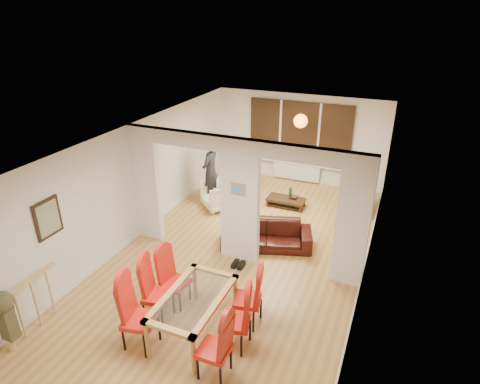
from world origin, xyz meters
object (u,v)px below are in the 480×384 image
Objects in this scene: dining_table at (194,315)px; dining_chair_rc at (247,296)px; bowl at (293,197)px; person at (210,171)px; dining_chair_la at (139,316)px; bottle at (290,192)px; dining_chair_rb at (235,318)px; dining_chair_ra at (214,346)px; dining_chair_lb at (157,292)px; coffee_table at (286,202)px; dining_chair_lc at (175,279)px; armchair at (219,195)px; television at (359,199)px; sofa at (266,235)px.

dining_chair_rc is at bearing 38.91° from dining_table.
person is at bearing -165.14° from bowl.
dining_chair_la is 1.72m from dining_chair_rc.
bottle reaches higher than bowl.
dining_chair_rb reaches higher than bottle.
dining_chair_ra is 0.99× the size of dining_chair_rb.
dining_chair_ra is 5.67m from bottle.
dining_chair_lb is 1.10× the size of coffee_table.
person reaches higher than dining_chair_ra.
coffee_table is (-0.66, 4.38, -0.42)m from dining_chair_rc.
dining_chair_lc is 3.54× the size of bottle.
dining_chair_rc is at bearing 6.77° from dining_chair_lb.
dining_chair_rc is (1.32, 1.10, -0.04)m from dining_chair_la.
armchair is at bearing 103.66° from dining_chair_rb.
dining_chair_lb is 4.21m from armchair.
dining_table is 4.88m from person.
dining_chair_rb is at bearing -84.25° from bowl.
television is (2.45, 6.02, -0.28)m from dining_chair_la.
dining_chair_la is 0.67× the size of person.
dining_chair_rc is at bearing -81.47° from coffee_table.
dining_chair_lc is (0.08, 0.43, -0.02)m from dining_chair_lb.
dining_chair_rb is (1.33, 0.56, -0.04)m from dining_chair_la.
person reaches higher than bowl.
dining_chair_la reaches higher than dining_chair_rb.
person is 1.63× the size of television.
dining_chair_la is 5.64m from bowl.
dining_chair_lc is at bearing 170.24° from dining_chair_rc.
armchair is at bearing -155.02° from coffee_table.
bottle is at bearing 69.95° from armchair.
dining_table is 1.48× the size of dining_chair_lc.
bowl is (0.17, 0.09, 0.14)m from coffee_table.
bottle is at bearing 170.12° from bowl.
dining_chair_lb is 4.92× the size of bowl.
person reaches higher than sofa.
television is (2.54, 5.40, -0.24)m from dining_chair_lb.
bottle is 0.15m from bowl.
dining_chair_lc is 0.54× the size of sofa.
television is (3.75, 1.01, -0.56)m from person.
dining_table is 0.75m from dining_chair_lb.
dining_chair_lb reaches higher than coffee_table.
dining_chair_lb is 4.94m from coffee_table.
dining_table is 1.58× the size of coffee_table.
sofa reaches higher than coffee_table.
dining_table is 1.34× the size of dining_chair_la.
dining_chair_ra is at bearing -104.14° from dining_chair_rc.
dining_chair_lc is 4.60m from bottle.
dining_chair_lb is 1.03× the size of dining_chair_lc.
dining_table is 0.86m from dining_chair_la.
sofa is at bearing -87.73° from bottle.
dining_chair_ra is 0.61m from dining_chair_rb.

